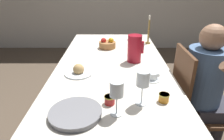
{
  "coord_description": "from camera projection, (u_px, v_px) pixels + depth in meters",
  "views": [
    {
      "loc": [
        0.0,
        -1.69,
        1.47
      ],
      "look_at": [
        0.0,
        -0.29,
        0.82
      ],
      "focal_mm": 32.0,
      "sensor_mm": 36.0,
      "label": 1
    }
  ],
  "objects": [
    {
      "name": "bread_plate",
      "position": [
        79.0,
        71.0,
        1.58
      ],
      "size": [
        0.22,
        0.22,
        0.09
      ],
      "color": "silver",
      "rests_on": "dining_table"
    },
    {
      "name": "dining_table",
      "position": [
        112.0,
        71.0,
        1.87
      ],
      "size": [
        0.97,
        1.95,
        0.77
      ],
      "color": "silver",
      "rests_on": "ground_plane"
    },
    {
      "name": "serving_tray",
      "position": [
        75.0,
        113.0,
        1.1
      ],
      "size": [
        0.3,
        0.3,
        0.03
      ],
      "color": "gray",
      "rests_on": "dining_table"
    },
    {
      "name": "teacup_near_person",
      "position": [
        152.0,
        77.0,
        1.49
      ],
      "size": [
        0.13,
        0.13,
        0.06
      ],
      "color": "silver",
      "rests_on": "dining_table"
    },
    {
      "name": "wine_glass_juice",
      "position": [
        117.0,
        91.0,
        1.06
      ],
      "size": [
        0.08,
        0.08,
        0.21
      ],
      "color": "white",
      "rests_on": "dining_table"
    },
    {
      "name": "jam_jar_amber",
      "position": [
        110.0,
        99.0,
        1.2
      ],
      "size": [
        0.07,
        0.07,
        0.05
      ],
      "color": "#A81E1E",
      "rests_on": "dining_table"
    },
    {
      "name": "candlestick_tall",
      "position": [
        149.0,
        33.0,
        2.28
      ],
      "size": [
        0.06,
        0.06,
        0.32
      ],
      "color": "olive",
      "rests_on": "dining_table"
    },
    {
      "name": "wine_glass_water",
      "position": [
        143.0,
        80.0,
        1.15
      ],
      "size": [
        0.08,
        0.08,
        0.22
      ],
      "color": "white",
      "rests_on": "dining_table"
    },
    {
      "name": "jam_jar_red",
      "position": [
        164.0,
        97.0,
        1.22
      ],
      "size": [
        0.07,
        0.07,
        0.05
      ],
      "color": "#C67A1E",
      "rests_on": "dining_table"
    },
    {
      "name": "red_pitcher",
      "position": [
        135.0,
        49.0,
        1.78
      ],
      "size": [
        0.15,
        0.13,
        0.24
      ],
      "color": "#A31423",
      "rests_on": "dining_table"
    },
    {
      "name": "person_seated",
      "position": [
        207.0,
        85.0,
        1.58
      ],
      "size": [
        0.39,
        0.41,
        1.18
      ],
      "rotation": [
        0.0,
        0.0,
        -1.57
      ],
      "color": "#33333D",
      "rests_on": "ground_plane"
    },
    {
      "name": "chair_person_side",
      "position": [
        192.0,
        105.0,
        1.65
      ],
      "size": [
        0.42,
        0.42,
        0.99
      ],
      "rotation": [
        0.0,
        0.0,
        -1.57
      ],
      "color": "#51331E",
      "rests_on": "ground_plane"
    },
    {
      "name": "fruit_bowl",
      "position": [
        107.0,
        44.0,
        2.17
      ],
      "size": [
        0.18,
        0.18,
        0.12
      ],
      "color": "#9E6B3D",
      "rests_on": "dining_table"
    },
    {
      "name": "ground_plane",
      "position": [
        112.0,
        128.0,
        2.15
      ],
      "size": [
        20.0,
        20.0,
        0.0
      ],
      "primitive_type": "plane",
      "color": "brown"
    }
  ]
}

